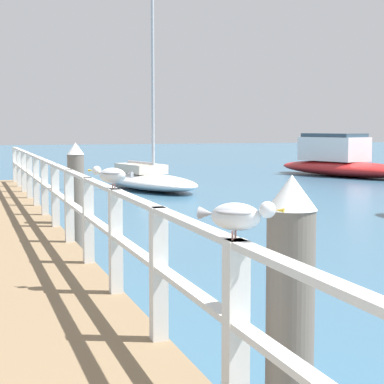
{
  "coord_description": "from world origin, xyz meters",
  "views": [
    {
      "loc": [
        -0.3,
        0.54,
        2.12
      ],
      "look_at": [
        2.4,
        8.77,
        1.29
      ],
      "focal_mm": 64.88,
      "sensor_mm": 36.0,
      "label": 1
    }
  ],
  "objects": [
    {
      "name": "dock_piling_far",
      "position": [
        1.45,
        12.14,
        0.93
      ],
      "size": [
        0.29,
        0.29,
        1.84
      ],
      "color": "#6B6056",
      "rests_on": "ground_plane"
    },
    {
      "name": "boat_5",
      "position": [
        14.91,
        26.47,
        0.6
      ],
      "size": [
        4.45,
        7.58,
        1.8
      ],
      "rotation": [
        0.0,
        0.0,
        0.32
      ],
      "color": "red",
      "rests_on": "ground_plane"
    },
    {
      "name": "dock_piling_near",
      "position": [
        1.45,
        4.07,
        0.93
      ],
      "size": [
        0.29,
        0.29,
        1.84
      ],
      "color": "#6B6056",
      "rests_on": "ground_plane"
    },
    {
      "name": "boat_6",
      "position": [
        5.52,
        22.98,
        0.34
      ],
      "size": [
        3.07,
        5.72,
        7.04
      ],
      "rotation": [
        0.0,
        0.0,
        3.36
      ],
      "color": "white",
      "rests_on": "ground_plane"
    },
    {
      "name": "seagull_foreground",
      "position": [
        1.08,
        3.96,
        1.64
      ],
      "size": [
        0.39,
        0.34,
        0.21
      ],
      "rotation": [
        0.0,
        0.0,
        4.01
      ],
      "color": "white",
      "rests_on": "pier_railing"
    },
    {
      "name": "seagull_background",
      "position": [
        1.06,
        7.23,
        1.64
      ],
      "size": [
        0.4,
        0.33,
        0.21
      ],
      "rotation": [
        0.0,
        0.0,
        0.91
      ],
      "color": "white",
      "rests_on": "pier_railing"
    },
    {
      "name": "pier_railing",
      "position": [
        1.07,
        11.06,
        1.12
      ],
      "size": [
        0.12,
        20.63,
        1.02
      ],
      "color": "silver",
      "rests_on": "pier_deck"
    }
  ]
}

